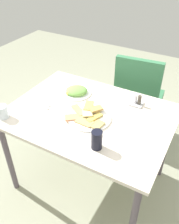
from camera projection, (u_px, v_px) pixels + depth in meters
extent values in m
plane|color=gray|center=(90.00, 180.00, 2.14)|extent=(6.00, 6.00, 0.00)
cube|color=beige|center=(90.00, 115.00, 1.71)|extent=(1.14, 0.85, 0.02)
cylinder|color=#544954|center=(9.00, 158.00, 1.87)|extent=(0.04, 0.04, 0.71)
cylinder|color=#544954|center=(133.00, 220.00, 1.47)|extent=(0.04, 0.04, 0.71)
cylinder|color=#544954|center=(63.00, 109.00, 2.39)|extent=(0.04, 0.04, 0.71)
cylinder|color=#544954|center=(166.00, 145.00, 1.98)|extent=(0.04, 0.04, 0.71)
cube|color=#35734A|center=(139.00, 98.00, 2.38)|extent=(0.46, 0.46, 0.06)
cube|color=#35734A|center=(137.00, 84.00, 2.09)|extent=(0.40, 0.09, 0.46)
cylinder|color=#2F293A|center=(158.00, 112.00, 2.60)|extent=(0.03, 0.03, 0.41)
cylinder|color=#2F293A|center=(124.00, 104.00, 2.72)|extent=(0.03, 0.03, 0.41)
cylinder|color=#2F293A|center=(150.00, 133.00, 2.32)|extent=(0.03, 0.03, 0.41)
cylinder|color=#2F293A|center=(113.00, 123.00, 2.44)|extent=(0.03, 0.03, 0.41)
cylinder|color=white|center=(89.00, 118.00, 1.65)|extent=(0.29, 0.29, 0.01)
cube|color=tan|center=(74.00, 117.00, 1.64)|extent=(0.14, 0.12, 0.01)
cube|color=tan|center=(79.00, 110.00, 1.70)|extent=(0.14, 0.11, 0.01)
cube|color=tan|center=(84.00, 122.00, 1.60)|extent=(0.12, 0.07, 0.01)
cube|color=beige|center=(87.00, 112.00, 1.66)|extent=(0.11, 0.12, 0.01)
cube|color=tan|center=(94.00, 118.00, 1.63)|extent=(0.08, 0.13, 0.01)
cube|color=tan|center=(96.00, 109.00, 1.68)|extent=(0.10, 0.11, 0.01)
cube|color=tan|center=(89.00, 106.00, 1.72)|extent=(0.09, 0.13, 0.01)
cube|color=tan|center=(98.00, 125.00, 1.57)|extent=(0.07, 0.10, 0.01)
cylinder|color=white|center=(77.00, 93.00, 1.91)|extent=(0.23, 0.23, 0.01)
ellipsoid|color=#76B44F|center=(77.00, 91.00, 1.90)|extent=(0.22, 0.22, 0.06)
sphere|color=#EFDF55|center=(68.00, 93.00, 1.87)|extent=(0.03, 0.03, 0.03)
cylinder|color=black|center=(97.00, 140.00, 1.40)|extent=(0.09, 0.09, 0.12)
cylinder|color=silver|center=(2.00, 112.00, 1.64)|extent=(0.08, 0.08, 0.09)
cube|color=white|center=(41.00, 103.00, 1.80)|extent=(0.20, 0.20, 0.00)
cube|color=silver|center=(39.00, 104.00, 1.79)|extent=(0.20, 0.07, 0.00)
cube|color=silver|center=(42.00, 101.00, 1.81)|extent=(0.17, 0.06, 0.00)
cube|color=#B2B2B7|center=(137.00, 104.00, 1.79)|extent=(0.09, 0.09, 0.01)
cylinder|color=white|center=(135.00, 99.00, 1.77)|extent=(0.03, 0.03, 0.07)
cylinder|color=#494237|center=(139.00, 100.00, 1.76)|extent=(0.03, 0.03, 0.07)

